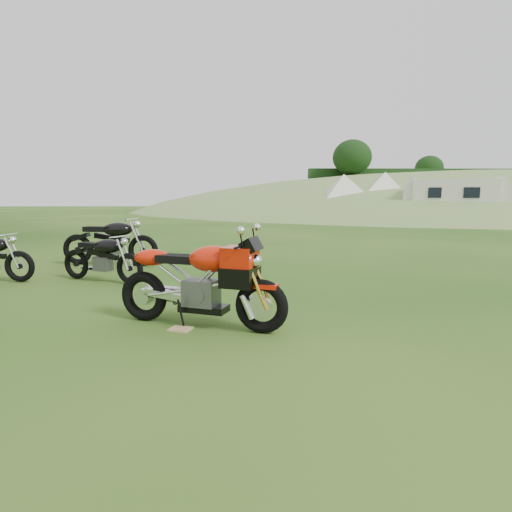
{
  "coord_description": "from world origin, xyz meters",
  "views": [
    {
      "loc": [
        -0.51,
        -4.9,
        1.43
      ],
      "look_at": [
        -0.39,
        0.4,
        0.69
      ],
      "focal_mm": 30.0,
      "sensor_mm": 36.0,
      "label": 1
    }
  ],
  "objects_px": {
    "sport_motorcycle": "(199,275)",
    "vintage_moto_d": "(110,240)",
    "plywood_board": "(181,329)",
    "caravan": "(453,201)",
    "tent_right": "(384,197)",
    "tent_mid": "(343,197)",
    "vintage_moto_b": "(102,257)"
  },
  "relations": [
    {
      "from": "sport_motorcycle",
      "to": "vintage_moto_d",
      "type": "bearing_deg",
      "value": 138.69
    },
    {
      "from": "plywood_board",
      "to": "caravan",
      "type": "bearing_deg",
      "value": 57.24
    },
    {
      "from": "tent_right",
      "to": "tent_mid",
      "type": "bearing_deg",
      "value": -168.54
    },
    {
      "from": "vintage_moto_d",
      "to": "tent_right",
      "type": "height_order",
      "value": "tent_right"
    },
    {
      "from": "plywood_board",
      "to": "tent_right",
      "type": "distance_m",
      "value": 24.41
    },
    {
      "from": "caravan",
      "to": "plywood_board",
      "type": "bearing_deg",
      "value": -100.36
    },
    {
      "from": "tent_right",
      "to": "vintage_moto_d",
      "type": "bearing_deg",
      "value": -107.68
    },
    {
      "from": "vintage_moto_b",
      "to": "tent_mid",
      "type": "relative_size",
      "value": 0.51
    },
    {
      "from": "vintage_moto_b",
      "to": "caravan",
      "type": "height_order",
      "value": "caravan"
    },
    {
      "from": "plywood_board",
      "to": "caravan",
      "type": "height_order",
      "value": "caravan"
    },
    {
      "from": "sport_motorcycle",
      "to": "tent_right",
      "type": "distance_m",
      "value": 24.18
    },
    {
      "from": "tent_right",
      "to": "caravan",
      "type": "distance_m",
      "value": 4.63
    },
    {
      "from": "vintage_moto_b",
      "to": "tent_mid",
      "type": "distance_m",
      "value": 21.72
    },
    {
      "from": "tent_mid",
      "to": "tent_right",
      "type": "bearing_deg",
      "value": -5.32
    },
    {
      "from": "vintage_moto_b",
      "to": "tent_mid",
      "type": "bearing_deg",
      "value": 91.27
    },
    {
      "from": "tent_right",
      "to": "vintage_moto_b",
      "type": "bearing_deg",
      "value": -104.46
    },
    {
      "from": "sport_motorcycle",
      "to": "plywood_board",
      "type": "height_order",
      "value": "sport_motorcycle"
    },
    {
      "from": "vintage_moto_b",
      "to": "caravan",
      "type": "relative_size",
      "value": 0.32
    },
    {
      "from": "tent_mid",
      "to": "sport_motorcycle",
      "type": "bearing_deg",
      "value": -108.31
    },
    {
      "from": "plywood_board",
      "to": "vintage_moto_d",
      "type": "xyz_separation_m",
      "value": [
        -2.13,
        4.42,
        0.52
      ]
    },
    {
      "from": "plywood_board",
      "to": "vintage_moto_b",
      "type": "height_order",
      "value": "vintage_moto_b"
    },
    {
      "from": "vintage_moto_b",
      "to": "vintage_moto_d",
      "type": "bearing_deg",
      "value": 127.8
    },
    {
      "from": "plywood_board",
      "to": "vintage_moto_b",
      "type": "distance_m",
      "value": 3.22
    },
    {
      "from": "sport_motorcycle",
      "to": "tent_right",
      "type": "height_order",
      "value": "tent_right"
    },
    {
      "from": "sport_motorcycle",
      "to": "vintage_moto_d",
      "type": "xyz_separation_m",
      "value": [
        -2.33,
        4.29,
        -0.05
      ]
    },
    {
      "from": "tent_mid",
      "to": "caravan",
      "type": "height_order",
      "value": "tent_mid"
    },
    {
      "from": "tent_mid",
      "to": "caravan",
      "type": "bearing_deg",
      "value": -40.27
    },
    {
      "from": "sport_motorcycle",
      "to": "caravan",
      "type": "distance_m",
      "value": 21.89
    },
    {
      "from": "vintage_moto_b",
      "to": "caravan",
      "type": "distance_m",
      "value": 20.98
    },
    {
      "from": "vintage_moto_b",
      "to": "vintage_moto_d",
      "type": "relative_size",
      "value": 0.81
    },
    {
      "from": "plywood_board",
      "to": "tent_mid",
      "type": "xyz_separation_m",
      "value": [
        6.87,
        22.62,
        1.37
      ]
    },
    {
      "from": "vintage_moto_b",
      "to": "tent_right",
      "type": "distance_m",
      "value": 22.73
    }
  ]
}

